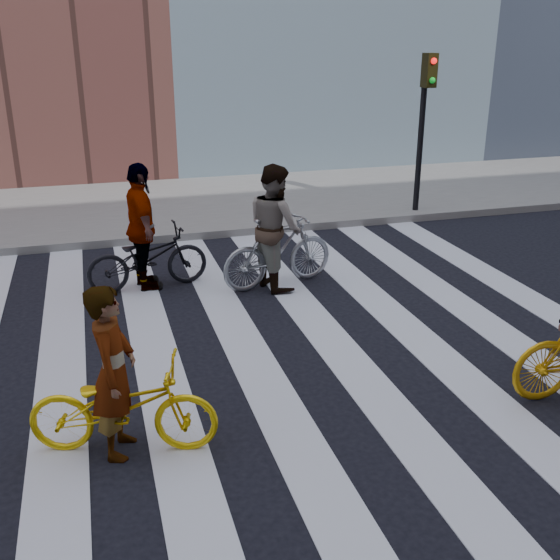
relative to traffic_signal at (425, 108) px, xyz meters
name	(u,v)px	position (x,y,z in m)	size (l,w,h in m)	color
ground	(295,354)	(-4.40, -5.32, -2.28)	(100.00, 100.00, 0.00)	black
sidewalk_far	(195,204)	(-4.40, 2.18, -2.20)	(100.00, 5.00, 0.15)	gray
zebra_crosswalk	(295,353)	(-4.40, -5.32, -2.27)	(8.25, 10.00, 0.01)	silver
traffic_signal	(425,108)	(0.00, 0.00, 0.00)	(0.22, 0.42, 3.33)	black
bike_yellow_left	(123,407)	(-6.52, -6.74, -1.82)	(0.61, 1.75, 0.92)	yellow
bike_silver_mid	(278,251)	(-3.95, -3.02, -1.72)	(0.52, 1.86, 1.12)	#969A9E
bike_dark_rear	(147,258)	(-5.89, -2.56, -1.80)	(0.64, 1.84, 0.97)	black
rider_left	(114,372)	(-6.57, -6.74, -1.45)	(0.61, 0.40, 1.67)	slate
rider_mid	(275,227)	(-4.00, -3.02, -1.33)	(0.93, 0.72, 1.90)	slate
rider_rear	(142,228)	(-5.94, -2.56, -1.31)	(1.13, 0.47, 1.94)	slate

